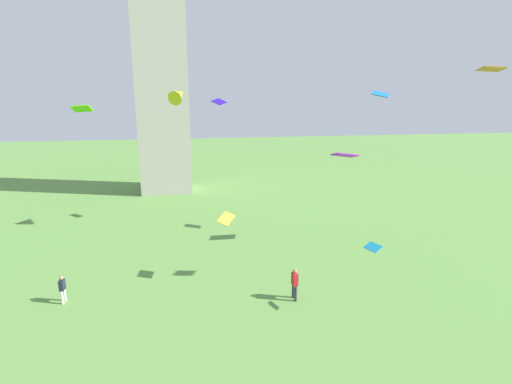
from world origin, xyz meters
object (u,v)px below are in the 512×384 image
at_px(person_3, 295,282).
at_px(kite_flying_6, 226,219).
at_px(person_0, 62,288).
at_px(kite_flying_4, 381,94).
at_px(kite_flying_7, 219,102).
at_px(kite_flying_5, 179,95).
at_px(kite_flying_3, 373,247).
at_px(kite_flying_2, 344,155).
at_px(kite_flying_0, 492,69).
at_px(kite_flying_1, 82,109).

xyz_separation_m(person_3, kite_flying_6, (-3.39, 3.13, 2.99)).
bearing_deg(person_0, person_3, -93.85).
relative_size(kite_flying_4, kite_flying_7, 1.13).
relative_size(kite_flying_5, kite_flying_6, 1.85).
bearing_deg(kite_flying_7, kite_flying_3, 164.63).
distance_m(kite_flying_2, kite_flying_6, 10.95).
bearing_deg(kite_flying_0, kite_flying_6, -6.00).
bearing_deg(kite_flying_1, kite_flying_6, 140.22).
relative_size(person_3, kite_flying_0, 1.42).
height_order(kite_flying_5, kite_flying_7, kite_flying_5).
bearing_deg(kite_flying_3, kite_flying_1, 24.79).
distance_m(kite_flying_0, kite_flying_6, 16.28).
distance_m(kite_flying_0, kite_flying_5, 21.55).
bearing_deg(kite_flying_0, kite_flying_7, -40.43).
distance_m(person_3, kite_flying_5, 18.06).
xyz_separation_m(kite_flying_1, kite_flying_7, (11.21, -0.52, 0.57)).
height_order(person_0, kite_flying_6, kite_flying_6).
height_order(kite_flying_0, kite_flying_4, kite_flying_0).
xyz_separation_m(kite_flying_0, kite_flying_6, (-13.14, 4.52, -8.48)).
relative_size(kite_flying_1, kite_flying_6, 1.37).
bearing_deg(kite_flying_5, kite_flying_2, 178.78).
bearing_deg(kite_flying_1, person_3, 141.95).
height_order(kite_flying_1, kite_flying_4, kite_flying_4).
bearing_deg(kite_flying_7, kite_flying_2, -164.44).
bearing_deg(person_0, kite_flying_7, -32.95).
xyz_separation_m(person_0, person_3, (12.66, -2.33, 0.15)).
distance_m(kite_flying_3, kite_flying_7, 19.42).
height_order(kite_flying_1, kite_flying_5, kite_flying_5).
distance_m(person_3, kite_flying_7, 18.01).
bearing_deg(person_0, kite_flying_0, -92.87).
relative_size(person_3, kite_flying_2, 1.03).
bearing_deg(kite_flying_5, kite_flying_6, 128.19).
relative_size(person_0, kite_flying_4, 1.04).
height_order(kite_flying_3, kite_flying_5, kite_flying_5).
distance_m(person_3, kite_flying_0, 15.11).
bearing_deg(kite_flying_3, person_0, 55.06).
bearing_deg(kite_flying_0, kite_flying_5, -31.10).
height_order(kite_flying_4, kite_flying_5, kite_flying_5).
xyz_separation_m(person_0, kite_flying_5, (6.94, 11.26, 10.58)).
bearing_deg(kite_flying_6, kite_flying_7, 33.89).
bearing_deg(kite_flying_6, kite_flying_5, 51.65).
bearing_deg(kite_flying_2, kite_flying_4, 19.41).
xyz_separation_m(person_3, kite_flying_7, (-2.32, 14.86, 9.91)).
xyz_separation_m(person_0, kite_flying_2, (18.81, 5.24, 6.15)).
bearing_deg(kite_flying_7, person_3, 155.15).
bearing_deg(person_0, kite_flying_2, -67.87).
bearing_deg(kite_flying_4, kite_flying_7, 9.59).
relative_size(kite_flying_2, kite_flying_7, 1.33).
distance_m(kite_flying_1, kite_flying_3, 25.31).
distance_m(kite_flying_2, kite_flying_7, 11.85).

